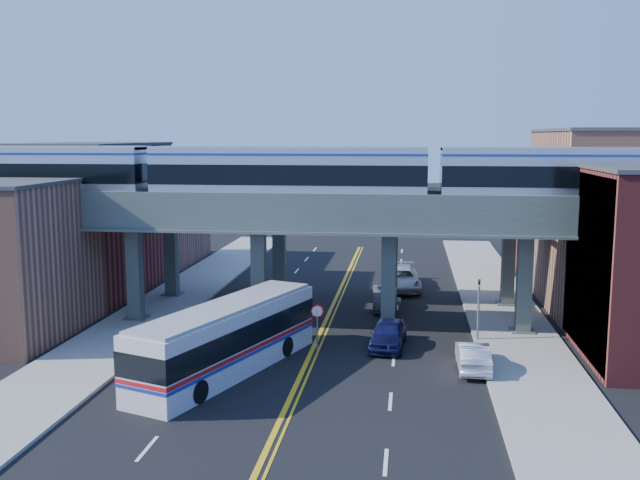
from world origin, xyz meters
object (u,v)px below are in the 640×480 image
(transit_bus, at_px, (227,339))
(car_parked_curb, at_px, (473,356))
(car_lane_b, at_px, (385,298))
(traffic_signal, at_px, (479,302))
(stop_sign, at_px, (317,320))
(car_lane_c, at_px, (401,279))
(transit_train, at_px, (289,174))
(car_lane_d, at_px, (403,275))
(car_lane_a, at_px, (388,334))

(transit_bus, relative_size, car_parked_curb, 2.99)
(car_lane_b, distance_m, car_parked_curb, 13.18)
(traffic_signal, xyz_separation_m, car_parked_curb, (-0.70, -5.10, -1.58))
(stop_sign, bearing_deg, car_lane_c, 75.06)
(stop_sign, xyz_separation_m, traffic_signal, (8.90, 3.00, 0.54))
(transit_train, relative_size, traffic_signal, 12.48)
(car_parked_curb, bearing_deg, car_lane_d, -79.92)
(traffic_signal, bearing_deg, car_lane_a, -160.40)
(car_lane_a, bearing_deg, transit_bus, -142.57)
(transit_train, distance_m, traffic_signal, 13.49)
(stop_sign, xyz_separation_m, car_lane_b, (3.33, 10.14, -1.01))
(stop_sign, xyz_separation_m, car_lane_d, (4.44, 18.30, -1.01))
(transit_bus, height_order, car_lane_a, transit_bus)
(transit_train, distance_m, car_parked_curb, 15.43)
(car_lane_b, bearing_deg, car_parked_curb, -70.51)
(stop_sign, height_order, car_parked_curb, stop_sign)
(stop_sign, bearing_deg, car_lane_b, 71.83)
(car_lane_b, height_order, car_lane_d, car_lane_d)
(transit_train, xyz_separation_m, car_lane_b, (5.71, 5.14, -8.68))
(transit_bus, relative_size, car_lane_c, 2.22)
(car_lane_b, distance_m, car_lane_c, 6.38)
(stop_sign, distance_m, car_lane_a, 4.14)
(stop_sign, bearing_deg, car_parked_curb, -14.36)
(car_lane_b, bearing_deg, stop_sign, -110.38)
(transit_train, height_order, car_lane_c, transit_train)
(transit_train, height_order, transit_bus, transit_train)
(car_lane_a, xyz_separation_m, car_lane_b, (-0.51, 8.94, -0.04))
(stop_sign, bearing_deg, transit_train, 115.42)
(transit_train, bearing_deg, car_parked_curb, -33.87)
(transit_train, xyz_separation_m, stop_sign, (2.38, -5.00, -7.67))
(traffic_signal, distance_m, car_parked_curb, 5.39)
(transit_train, height_order, car_lane_d, transit_train)
(car_lane_b, bearing_deg, transit_train, -140.18)
(transit_bus, bearing_deg, car_lane_a, -36.32)
(car_lane_b, bearing_deg, car_lane_d, 80.03)
(car_lane_b, xyz_separation_m, car_lane_c, (1.05, 6.29, 0.07))
(transit_train, bearing_deg, car_lane_d, 62.86)
(traffic_signal, xyz_separation_m, transit_bus, (-12.90, -6.97, -0.61))
(stop_sign, distance_m, transit_bus, 5.64)
(stop_sign, relative_size, car_lane_d, 0.51)
(transit_train, relative_size, car_lane_b, 11.32)
(transit_train, height_order, car_lane_b, transit_train)
(stop_sign, distance_m, car_lane_d, 18.86)
(traffic_signal, bearing_deg, transit_bus, -151.62)
(traffic_signal, relative_size, car_parked_curb, 0.94)
(car_lane_a, bearing_deg, traffic_signal, 23.65)
(car_lane_c, bearing_deg, car_lane_b, -104.00)
(car_lane_d, bearing_deg, car_lane_b, -97.32)
(transit_bus, bearing_deg, transit_train, 10.03)
(traffic_signal, bearing_deg, car_parked_curb, -97.82)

